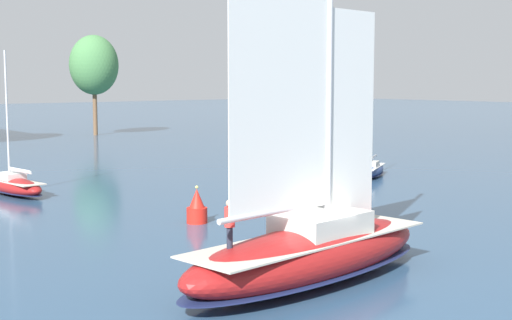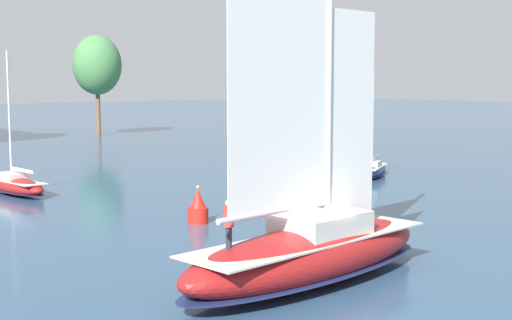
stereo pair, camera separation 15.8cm
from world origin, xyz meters
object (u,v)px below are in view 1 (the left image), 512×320
Objects in this scene: sailboat_main at (311,247)px; sailboat_moored_mid_channel at (13,185)px; tree_shore_left at (94,65)px; sailboat_moored_near_marina at (371,170)px; channel_buoy at (197,208)px.

sailboat_main reaches higher than sailboat_moored_mid_channel.
sailboat_moored_near_marina is (-3.37, -50.38, -8.61)m from tree_shore_left.
channel_buoy is at bearing 75.07° from sailboat_main.
tree_shore_left is at bearing 68.65° from sailboat_main.
tree_shore_left is 1.68× the size of sailboat_moored_near_marina.
sailboat_moored_mid_channel reaches higher than channel_buoy.
sailboat_moored_mid_channel is at bearing 103.96° from channel_buoy.
tree_shore_left is 61.53m from channel_buoy.
sailboat_moored_near_marina is at bearing 16.44° from channel_buoy.
sailboat_moored_near_marina is at bearing -20.53° from sailboat_moored_mid_channel.
tree_shore_left reaches higher than sailboat_moored_mid_channel.
tree_shore_left is 50.28m from sailboat_moored_mid_channel.
sailboat_main is 28.74m from sailboat_moored_near_marina.
sailboat_moored_mid_channel is (-27.08, -41.50, -8.52)m from tree_shore_left.
tree_shore_left is at bearing 56.88° from sailboat_moored_mid_channel.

